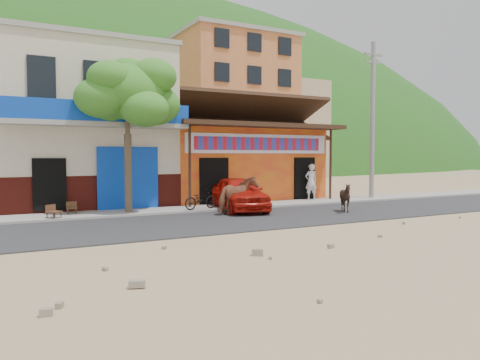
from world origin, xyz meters
The scene contains 17 objects.
ground centered at (0.00, 0.00, 0.00)m, with size 120.00×120.00×0.00m, color #9E825B.
road centered at (0.00, 2.50, 0.02)m, with size 60.00×5.00×0.04m, color #28282B.
sidewalk centered at (0.00, 6.00, 0.06)m, with size 60.00×2.00×0.12m, color gray.
dance_club centered at (2.00, 10.00, 1.80)m, with size 8.00×6.00×3.60m, color orange.
cafe_building centered at (-5.50, 10.00, 3.50)m, with size 7.00×6.00×7.00m, color beige.
apartment_front centered at (9.00, 24.00, 6.00)m, with size 9.00×9.00×12.00m, color #CC723F.
apartment_rear centered at (18.00, 30.00, 5.00)m, with size 8.00×8.00×10.00m, color tan.
hillside centered at (0.00, 70.00, 12.00)m, with size 100.00×40.00×24.00m, color #194C14.
tree centered at (-4.60, 5.80, 3.12)m, with size 3.00×3.00×6.00m, color #2D721E, non-canonical shape.
utility_pole centered at (8.20, 6.00, 4.12)m, with size 0.24×0.24×8.00m, color gray.
cow_tan centered at (-0.89, 3.78, 0.76)m, with size 0.78×1.72×1.45m, color #91563A.
cow_dark centered at (3.17, 2.26, 0.62)m, with size 0.94×1.06×1.17m, color black.
red_car centered at (-0.28, 4.80, 0.75)m, with size 1.67×4.14×1.41m, color red.
scooter centered at (-1.78, 5.30, 0.53)m, with size 0.54×1.56×0.82m, color black.
pedestrian centered at (4.73, 6.58, 1.00)m, with size 0.64×0.42×1.77m, color silver.
cafe_chair_left centered at (-6.60, 6.38, 0.53)m, with size 0.38×0.38×0.82m, color #4E311A, non-canonical shape.
cafe_chair_right centered at (-7.36, 5.30, 0.55)m, with size 0.40×0.40×0.87m, color #51311B, non-canonical shape.
Camera 1 is at (-9.39, -12.03, 2.30)m, focal length 35.00 mm.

